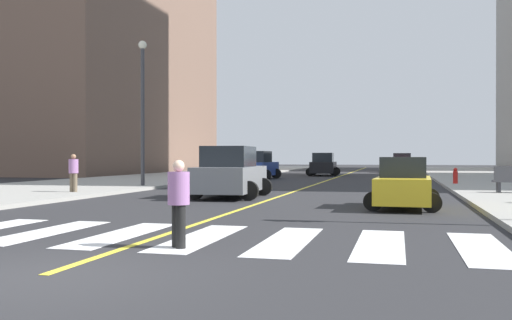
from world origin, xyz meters
name	(u,v)px	position (x,y,z in m)	size (l,w,h in m)	color
ground_plane	(43,276)	(0.00, 0.00, 0.00)	(220.00, 220.00, 0.00)	#28282B
sidewalk_kerb_west	(73,186)	(-12.20, 20.00, 0.07)	(10.00, 120.00, 0.15)	#9E9B93
crosswalk_paint	(160,236)	(0.00, 4.00, 0.01)	(13.50, 4.00, 0.01)	silver
lane_divider_paint	(339,177)	(0.00, 40.00, 0.01)	(0.16, 80.00, 0.01)	yellow
low_rise_brick_west	(99,45)	(-26.52, 47.72, 13.73)	(16.00, 32.00, 27.46)	brown
car_red_nearest	(402,164)	(5.16, 52.68, 0.95)	(2.88, 4.56, 2.02)	red
car_yellow_second	(403,184)	(4.98, 11.80, 0.77)	(2.40, 3.77, 1.66)	gold
car_gray_third	(230,174)	(-1.80, 14.94, 0.97)	(3.04, 4.74, 2.08)	slate
car_black_fourth	(323,165)	(-1.56, 42.15, 0.93)	(2.92, 4.55, 2.00)	black
car_blue_fifth	(257,166)	(-5.38, 33.63, 0.97)	(3.03, 4.73, 2.07)	#2D479E
pedestrian_crossing	(179,200)	(0.95, 2.67, 0.89)	(0.40, 0.40, 1.61)	black
pedestrian_walking_west	(73,171)	(-8.74, 14.59, 1.05)	(0.40, 0.40, 1.63)	brown
fire_hydrant	(455,176)	(7.94, 26.61, 0.58)	(0.26, 0.26, 0.89)	red
street_lamp	(143,100)	(-8.26, 20.33, 4.63)	(0.44, 0.44, 7.62)	#38383D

